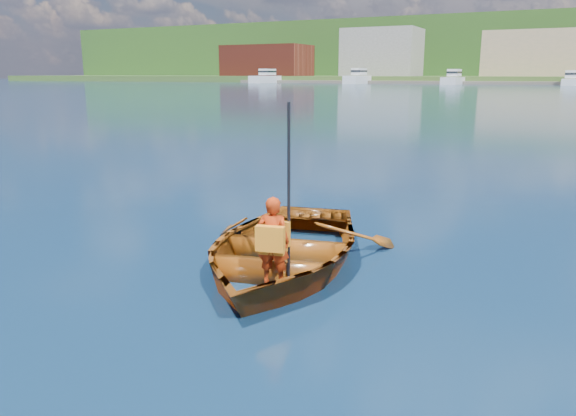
% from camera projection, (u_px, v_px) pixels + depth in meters
% --- Properties ---
extents(ground, '(600.00, 600.00, 0.00)m').
position_uv_depth(ground, '(307.00, 262.00, 7.83)').
color(ground, '#101B3E').
rests_on(ground, ground).
extents(rowboat, '(3.60, 4.50, 0.83)m').
position_uv_depth(rowboat, '(282.00, 248.00, 7.57)').
color(rowboat, brown).
rests_on(rowboat, ground).
extents(child_paddler, '(0.43, 0.40, 2.14)m').
position_uv_depth(child_paddler, '(273.00, 240.00, 6.60)').
color(child_paddler, '#A4290A').
rests_on(child_paddler, ground).
extents(shoreline, '(400.00, 140.00, 22.00)m').
position_uv_depth(shoreline, '(567.00, 53.00, 211.64)').
color(shoreline, '#385628').
rests_on(shoreline, ground).
extents(dock, '(160.04, 5.94, 0.80)m').
position_uv_depth(dock, '(516.00, 83.00, 140.90)').
color(dock, '#63594B').
rests_on(dock, ground).
extents(waterfront_buildings, '(202.00, 16.00, 14.00)m').
position_uv_depth(waterfront_buildings, '(532.00, 55.00, 153.17)').
color(waterfront_buildings, brown).
rests_on(waterfront_buildings, ground).
extents(marina_yachts, '(144.00, 13.71, 4.43)m').
position_uv_depth(marina_yachts, '(472.00, 79.00, 140.97)').
color(marina_yachts, silver).
rests_on(marina_yachts, ground).
extents(hillside_trees, '(306.34, 86.84, 27.09)m').
position_uv_depth(hillside_trees, '(504.00, 32.00, 227.24)').
color(hillside_trees, '#382314').
rests_on(hillside_trees, ground).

